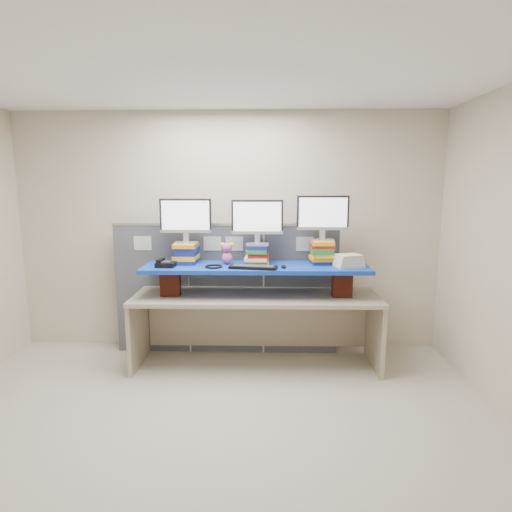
{
  "coord_description": "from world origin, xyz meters",
  "views": [
    {
      "loc": [
        0.49,
        -3.04,
        1.98
      ],
      "look_at": [
        0.36,
        1.4,
        1.22
      ],
      "focal_mm": 30.0,
      "sensor_mm": 36.0,
      "label": 1
    }
  ],
  "objects_px": {
    "desk": "(256,309)",
    "desk_phone": "(165,264)",
    "monitor_left": "(186,218)",
    "blue_board": "(256,267)",
    "monitor_center": "(257,219)",
    "keyboard": "(253,267)",
    "monitor_right": "(323,215)"
  },
  "relations": [
    {
      "from": "desk",
      "to": "monitor_left",
      "type": "bearing_deg",
      "value": 171.07
    },
    {
      "from": "blue_board",
      "to": "monitor_center",
      "type": "distance_m",
      "value": 0.51
    },
    {
      "from": "desk_phone",
      "to": "monitor_left",
      "type": "bearing_deg",
      "value": 52.13
    },
    {
      "from": "monitor_left",
      "to": "monitor_right",
      "type": "bearing_deg",
      "value": -0.0
    },
    {
      "from": "blue_board",
      "to": "keyboard",
      "type": "distance_m",
      "value": 0.18
    },
    {
      "from": "monitor_right",
      "to": "monitor_center",
      "type": "bearing_deg",
      "value": 180.0
    },
    {
      "from": "monitor_left",
      "to": "monitor_center",
      "type": "height_order",
      "value": "monitor_left"
    },
    {
      "from": "monitor_right",
      "to": "desk_phone",
      "type": "distance_m",
      "value": 1.73
    },
    {
      "from": "monitor_center",
      "to": "keyboard",
      "type": "height_order",
      "value": "monitor_center"
    },
    {
      "from": "desk",
      "to": "blue_board",
      "type": "xyz_separation_m",
      "value": [
        0.0,
        0.0,
        0.46
      ]
    },
    {
      "from": "desk",
      "to": "desk_phone",
      "type": "bearing_deg",
      "value": -174.44
    },
    {
      "from": "desk",
      "to": "blue_board",
      "type": "bearing_deg",
      "value": -0.7
    },
    {
      "from": "keyboard",
      "to": "desk",
      "type": "bearing_deg",
      "value": 91.51
    },
    {
      "from": "desk",
      "to": "monitor_right",
      "type": "bearing_deg",
      "value": 9.51
    },
    {
      "from": "keyboard",
      "to": "desk_phone",
      "type": "relative_size",
      "value": 2.5
    },
    {
      "from": "blue_board",
      "to": "keyboard",
      "type": "relative_size",
      "value": 4.7
    },
    {
      "from": "desk",
      "to": "monitor_right",
      "type": "distance_m",
      "value": 1.24
    },
    {
      "from": "desk",
      "to": "blue_board",
      "type": "relative_size",
      "value": 1.11
    },
    {
      "from": "desk_phone",
      "to": "blue_board",
      "type": "bearing_deg",
      "value": 9.49
    },
    {
      "from": "monitor_center",
      "to": "monitor_right",
      "type": "distance_m",
      "value": 0.7
    },
    {
      "from": "monitor_right",
      "to": "monitor_left",
      "type": "bearing_deg",
      "value": 180.0
    },
    {
      "from": "monitor_center",
      "to": "monitor_left",
      "type": "bearing_deg",
      "value": -180.0
    },
    {
      "from": "desk_phone",
      "to": "keyboard",
      "type": "bearing_deg",
      "value": -0.92
    },
    {
      "from": "desk",
      "to": "desk_phone",
      "type": "distance_m",
      "value": 1.08
    },
    {
      "from": "desk",
      "to": "monitor_left",
      "type": "relative_size",
      "value": 4.76
    },
    {
      "from": "blue_board",
      "to": "monitor_center",
      "type": "xyz_separation_m",
      "value": [
        0.01,
        0.12,
        0.5
      ]
    },
    {
      "from": "monitor_left",
      "to": "monitor_right",
      "type": "relative_size",
      "value": 1.0
    },
    {
      "from": "monitor_left",
      "to": "keyboard",
      "type": "relative_size",
      "value": 1.09
    },
    {
      "from": "desk_phone",
      "to": "monitor_center",
      "type": "bearing_deg",
      "value": 16.36
    },
    {
      "from": "monitor_left",
      "to": "keyboard",
      "type": "distance_m",
      "value": 0.92
    },
    {
      "from": "blue_board",
      "to": "monitor_left",
      "type": "bearing_deg",
      "value": 171.07
    },
    {
      "from": "monitor_center",
      "to": "blue_board",
      "type": "bearing_deg",
      "value": -95.62
    }
  ]
}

